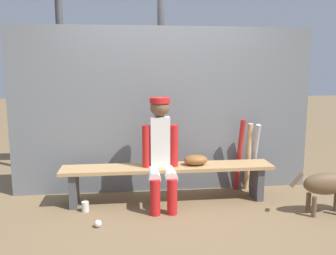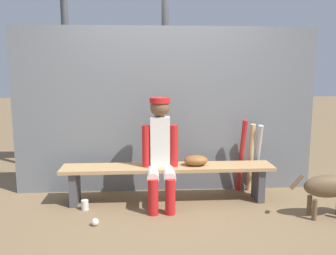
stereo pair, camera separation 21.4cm
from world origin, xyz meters
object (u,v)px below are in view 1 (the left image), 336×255
at_px(cup_on_ground, 85,207).
at_px(dog, 332,184).
at_px(player_seated, 161,149).
at_px(bat_wood_natural, 248,157).
at_px(baseball_glove, 196,160).
at_px(bat_aluminum_silver, 254,157).
at_px(dugout_bench, 168,174).
at_px(bat_aluminum_red, 239,155).
at_px(cup_on_bench, 164,160).
at_px(baseball, 98,224).

xyz_separation_m(cup_on_ground, dog, (2.62, -0.37, 0.28)).
xyz_separation_m(player_seated, bat_wood_natural, (1.15, 0.39, -0.22)).
bearing_deg(baseball_glove, dog, -22.67).
xyz_separation_m(bat_aluminum_silver, cup_on_ground, (-2.08, -0.50, -0.38)).
bearing_deg(dugout_bench, player_seated, -131.95).
height_order(baseball_glove, dog, baseball_glove).
xyz_separation_m(player_seated, baseball_glove, (0.42, 0.10, -0.16)).
bearing_deg(bat_aluminum_red, dugout_bench, -164.21).
height_order(bat_aluminum_red, cup_on_ground, bat_aluminum_red).
bearing_deg(dugout_bench, baseball_glove, 0.00).
bearing_deg(player_seated, dog, -14.70).
xyz_separation_m(dugout_bench, bat_wood_natural, (1.06, 0.29, 0.10)).
distance_m(bat_aluminum_silver, cup_on_bench, 1.21).
distance_m(dugout_bench, cup_on_ground, 1.00).
bearing_deg(baseball_glove, baseball, -150.50).
xyz_separation_m(bat_wood_natural, baseball, (-1.83, -0.91, -0.40)).
height_order(dugout_bench, baseball_glove, baseball_glove).
bearing_deg(bat_aluminum_silver, cup_on_bench, -169.05).
bearing_deg(cup_on_ground, dog, -8.04).
bearing_deg(bat_wood_natural, cup_on_bench, -168.65).
bearing_deg(cup_on_bench, baseball_glove, -10.47).
bearing_deg(cup_on_ground, baseball_glove, 8.97).
height_order(dugout_bench, bat_aluminum_red, bat_aluminum_red).
bearing_deg(baseball_glove, dugout_bench, 180.00).
relative_size(dugout_bench, dog, 2.90).
bearing_deg(cup_on_ground, bat_aluminum_red, 13.92).
bearing_deg(cup_on_bench, cup_on_ground, -163.39).
distance_m(baseball, cup_on_bench, 1.10).
bearing_deg(player_seated, cup_on_ground, -173.46).
xyz_separation_m(dugout_bench, dog, (1.69, -0.57, -0.00)).
xyz_separation_m(baseball_glove, bat_aluminum_silver, (0.82, 0.30, -0.06)).
distance_m(baseball, cup_on_ground, 0.45).
relative_size(bat_wood_natural, bat_aluminum_silver, 0.99).
bearing_deg(bat_aluminum_silver, bat_aluminum_red, -171.18).
bearing_deg(dugout_bench, cup_on_ground, -167.98).
distance_m(baseball_glove, bat_aluminum_silver, 0.87).
bearing_deg(bat_aluminum_silver, baseball, -154.41).
bearing_deg(dugout_bench, bat_wood_natural, 15.23).
bearing_deg(baseball_glove, player_seated, -166.21).
relative_size(dugout_bench, bat_aluminum_red, 2.62).
distance_m(baseball_glove, cup_on_ground, 1.35).
height_order(bat_aluminum_red, baseball, bat_aluminum_red).
height_order(baseball_glove, bat_aluminum_red, bat_aluminum_red).
height_order(dugout_bench, dog, dog).
height_order(player_seated, baseball_glove, player_seated).
relative_size(dugout_bench, cup_on_ground, 22.25).
height_order(player_seated, baseball, player_seated).
relative_size(baseball_glove, bat_aluminum_silver, 0.32).
xyz_separation_m(baseball, cup_on_ground, (-0.17, 0.42, 0.02)).
bearing_deg(dugout_bench, bat_aluminum_red, 15.79).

